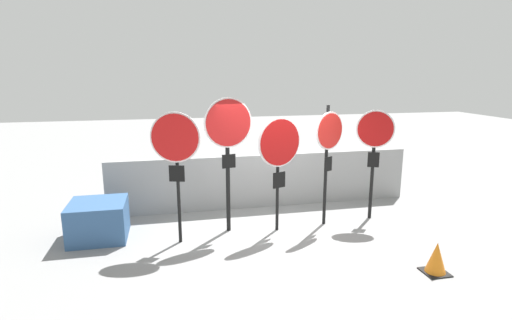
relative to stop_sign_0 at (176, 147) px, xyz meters
name	(u,v)px	position (x,y,z in m)	size (l,w,h in m)	color
ground_plane	(282,231)	(1.99, 0.13, -1.79)	(40.00, 40.00, 0.00)	gray
fence_back	(264,181)	(1.99, 1.67, -1.18)	(6.99, 0.12, 1.23)	gray
stop_sign_0	(176,147)	(0.00, 0.00, 0.00)	(0.86, 0.28, 2.41)	black
stop_sign_1	(228,138)	(0.98, 0.35, 0.08)	(0.92, 0.22, 2.62)	black
stop_sign_2	(279,150)	(1.93, 0.17, -0.16)	(0.90, 0.35, 2.25)	black
stop_sign_3	(329,142)	(2.96, 0.29, -0.07)	(0.68, 0.36, 2.45)	black
stop_sign_4	(375,142)	(4.02, 0.40, -0.12)	(0.72, 0.32, 2.32)	black
traffic_cone_0	(436,258)	(3.87, -1.99, -1.54)	(0.38, 0.38, 0.51)	black
storage_crate	(99,220)	(-1.47, 0.55, -1.44)	(1.02, 1.00, 0.71)	#335684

